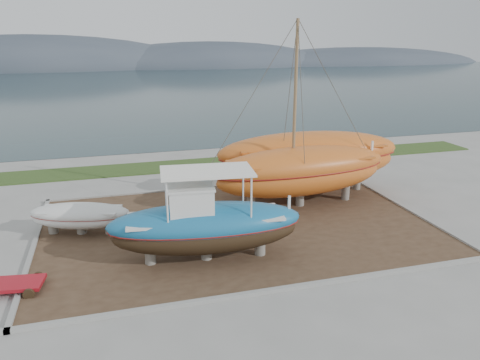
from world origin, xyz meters
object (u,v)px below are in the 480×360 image
object	(u,v)px
orange_sailboat	(303,117)
red_trailer	(18,287)
white_dinghy	(81,219)
orange_bare_hull	(309,164)
blue_caique	(205,216)

from	to	relation	value
orange_sailboat	red_trailer	world-z (taller)	orange_sailboat
white_dinghy	orange_sailboat	size ratio (longest dim) A/B	0.47
orange_sailboat	orange_bare_hull	distance (m)	3.74
blue_caique	orange_bare_hull	bearing A→B (deg)	47.35
red_trailer	white_dinghy	bearing A→B (deg)	74.93
white_dinghy	orange_bare_hull	distance (m)	12.65
blue_caique	orange_sailboat	size ratio (longest dim) A/B	0.80
blue_caique	red_trailer	bearing A→B (deg)	-169.86
blue_caique	orange_sailboat	distance (m)	8.26
white_dinghy	orange_bare_hull	bearing A→B (deg)	28.35
white_dinghy	red_trailer	size ratio (longest dim) A/B	1.72
blue_caique	orange_bare_hull	xyz separation A→B (m)	(7.38, 6.59, -0.14)
blue_caique	white_dinghy	size ratio (longest dim) A/B	1.70
blue_caique	red_trailer	distance (m)	7.24
blue_caique	white_dinghy	distance (m)	6.57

